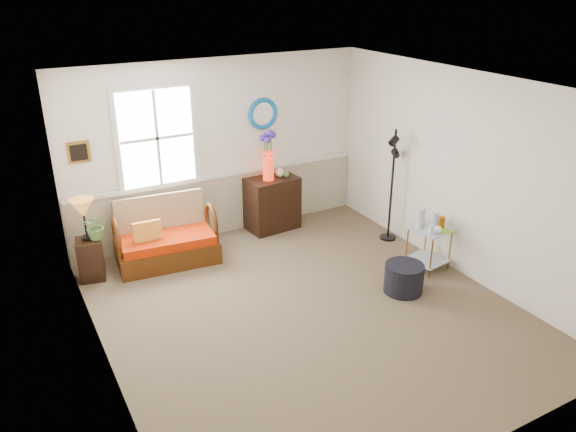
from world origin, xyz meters
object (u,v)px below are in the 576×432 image
cabinet (272,203)px  side_table (428,248)px  loveseat (166,232)px  floor_lamp (392,186)px  lamp_stand (91,259)px  ottoman (404,278)px

cabinet → side_table: cabinet is taller
loveseat → floor_lamp: 3.25m
side_table → floor_lamp: size_ratio=0.36×
lamp_stand → side_table: size_ratio=0.93×
ottoman → loveseat: bearing=136.5°
lamp_stand → cabinet: 2.78m
floor_lamp → loveseat: bearing=155.7°
lamp_stand → floor_lamp: floor_lamp is taller
floor_lamp → ottoman: size_ratio=3.47×
cabinet → side_table: 2.48m
lamp_stand → cabinet: size_ratio=0.67×
lamp_stand → side_table: side_table is taller
lamp_stand → ottoman: lamp_stand is taller
lamp_stand → ottoman: bearing=-33.7°
loveseat → cabinet: (1.76, 0.28, -0.02)m
lamp_stand → loveseat: bearing=-0.7°
loveseat → floor_lamp: size_ratio=0.80×
cabinet → ottoman: size_ratio=1.70×
loveseat → side_table: 3.52m
lamp_stand → floor_lamp: (4.09, -0.90, 0.56)m
side_table → ottoman: side_table is taller
side_table → loveseat: bearing=147.7°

